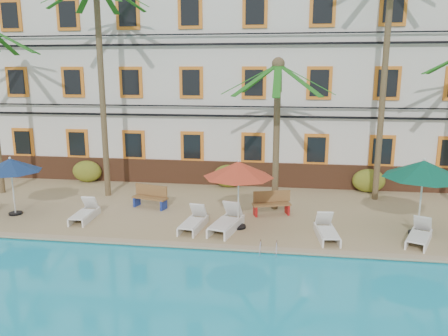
% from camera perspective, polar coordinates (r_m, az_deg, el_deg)
% --- Properties ---
extents(ground, '(100.00, 100.00, 0.00)m').
position_cam_1_polar(ground, '(15.30, -4.04, -9.70)').
color(ground, '#384C23').
rests_on(ground, ground).
extents(pool_deck, '(30.00, 12.00, 0.25)m').
position_cam_1_polar(pool_deck, '(19.90, -1.03, -3.98)').
color(pool_deck, tan).
rests_on(pool_deck, ground).
extents(pool_coping, '(30.00, 0.35, 0.06)m').
position_cam_1_polar(pool_coping, '(14.38, -4.81, -10.00)').
color(pool_coping, tan).
rests_on(pool_coping, pool_deck).
extents(hotel_building, '(25.40, 6.44, 10.22)m').
position_cam_1_polar(hotel_building, '(24.01, 0.84, 11.56)').
color(hotel_building, silver).
rests_on(hotel_building, pool_deck).
extents(palm_b, '(4.43, 4.43, 9.53)m').
position_cam_1_polar(palm_b, '(19.86, -15.88, 13.46)').
color(palm_b, brown).
rests_on(palm_b, pool_deck).
extents(palm_c, '(4.43, 4.43, 6.06)m').
position_cam_1_polar(palm_c, '(17.41, 6.94, 7.41)').
color(palm_c, brown).
rests_on(palm_c, pool_deck).
extents(palm_d, '(4.43, 4.43, 10.58)m').
position_cam_1_polar(palm_d, '(19.75, 20.48, 14.85)').
color(palm_d, brown).
rests_on(palm_d, pool_deck).
extents(shrub_left, '(1.50, 0.90, 1.10)m').
position_cam_1_polar(shrub_left, '(23.27, -17.45, -0.41)').
color(shrub_left, '#295D1A').
rests_on(shrub_left, pool_deck).
extents(shrub_mid, '(1.50, 0.90, 1.10)m').
position_cam_1_polar(shrub_mid, '(21.20, 0.59, -1.05)').
color(shrub_mid, '#295D1A').
rests_on(shrub_mid, pool_deck).
extents(shrub_right, '(1.50, 0.90, 1.10)m').
position_cam_1_polar(shrub_right, '(21.39, 18.37, -1.58)').
color(shrub_right, '#295D1A').
rests_on(shrub_right, pool_deck).
extents(umbrella_blue, '(2.31, 2.31, 2.32)m').
position_cam_1_polar(umbrella_blue, '(18.74, -26.11, 0.30)').
color(umbrella_blue, black).
rests_on(umbrella_blue, pool_deck).
extents(umbrella_red, '(2.52, 2.52, 2.52)m').
position_cam_1_polar(umbrella_red, '(15.32, 1.92, -0.23)').
color(umbrella_red, black).
rests_on(umbrella_red, pool_deck).
extents(umbrella_green, '(2.70, 2.70, 2.70)m').
position_cam_1_polar(umbrella_green, '(16.08, 24.63, -0.19)').
color(umbrella_green, black).
rests_on(umbrella_green, pool_deck).
extents(lounger_b, '(0.67, 1.71, 0.80)m').
position_cam_1_polar(lounger_b, '(17.49, -17.72, -5.62)').
color(lounger_b, white).
rests_on(lounger_b, pool_deck).
extents(lounger_c, '(0.83, 1.80, 0.82)m').
position_cam_1_polar(lounger_c, '(15.76, -3.99, -7.00)').
color(lounger_c, white).
rests_on(lounger_c, pool_deck).
extents(lounger_d, '(1.14, 2.09, 0.94)m').
position_cam_1_polar(lounger_d, '(15.59, 0.34, -7.05)').
color(lounger_d, white).
rests_on(lounger_d, pool_deck).
extents(lounger_e, '(0.79, 1.78, 0.81)m').
position_cam_1_polar(lounger_e, '(15.29, 13.27, -7.97)').
color(lounger_e, white).
rests_on(lounger_e, pool_deck).
extents(lounger_f, '(1.24, 1.80, 0.80)m').
position_cam_1_polar(lounger_f, '(15.86, 24.16, -8.01)').
color(lounger_f, white).
rests_on(lounger_f, pool_deck).
extents(bench_left, '(1.57, 0.85, 0.93)m').
position_cam_1_polar(bench_left, '(18.33, -9.52, -3.67)').
color(bench_left, olive).
rests_on(bench_left, pool_deck).
extents(bench_right, '(1.57, 0.90, 0.93)m').
position_cam_1_polar(bench_right, '(17.32, 6.15, -4.53)').
color(bench_right, olive).
rests_on(bench_right, pool_deck).
extents(pool_ladder, '(0.54, 0.74, 0.74)m').
position_cam_1_polar(pool_ladder, '(13.98, 5.82, -10.83)').
color(pool_ladder, silver).
rests_on(pool_ladder, ground).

